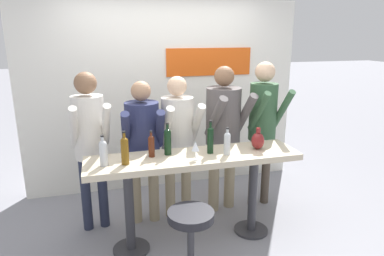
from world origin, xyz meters
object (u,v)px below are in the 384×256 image
(wine_bottle_4, at_px, (227,142))
(person_center, at_px, (224,124))
(wine_bottle_3, at_px, (125,149))
(wine_bottle_5, at_px, (151,145))
(person_center_right, at_px, (263,118))
(wine_glass_0, at_px, (195,147))
(person_far_left, at_px, (90,134))
(wine_bottle_0, at_px, (103,152))
(wine_bottle_1, at_px, (210,139))
(bar_stool, at_px, (191,236))
(decorative_vase, at_px, (258,141))
(wine_bottle_2, at_px, (168,140))
(tasting_table, at_px, (194,172))
(person_center_left, at_px, (178,133))
(person_left, at_px, (143,138))

(wine_bottle_4, bearing_deg, person_center, 72.69)
(wine_bottle_3, distance_m, wine_bottle_5, 0.29)
(person_center_right, relative_size, wine_glass_0, 9.87)
(person_far_left, xyz_separation_m, wine_bottle_0, (0.12, -0.55, -0.01))
(wine_bottle_0, bearing_deg, wine_bottle_5, 14.51)
(wine_bottle_1, bearing_deg, wine_bottle_0, -176.47)
(person_center, height_order, wine_glass_0, person_center)
(bar_stool, xyz_separation_m, person_center, (0.70, 1.15, 0.61))
(wine_bottle_3, distance_m, wine_bottle_4, 0.96)
(bar_stool, bearing_deg, wine_bottle_3, 131.07)
(wine_bottle_4, relative_size, wine_bottle_5, 1.06)
(wine_bottle_5, bearing_deg, decorative_vase, -3.17)
(wine_bottle_2, bearing_deg, wine_bottle_5, -172.64)
(wine_bottle_4, height_order, wine_bottle_5, wine_bottle_4)
(tasting_table, xyz_separation_m, wine_bottle_1, (0.17, 0.02, 0.32))
(person_center_left, xyz_separation_m, wine_bottle_5, (-0.36, -0.47, 0.04))
(person_far_left, bearing_deg, wine_bottle_2, -36.62)
(wine_bottle_3, bearing_deg, person_center_right, 20.27)
(wine_bottle_4, bearing_deg, wine_bottle_5, 169.67)
(person_left, height_order, wine_bottle_3, person_left)
(wine_bottle_1, bearing_deg, person_center_right, 32.69)
(wine_bottle_3, height_order, wine_glass_0, wine_bottle_3)
(person_center_left, relative_size, wine_bottle_0, 5.80)
(wine_bottle_4, bearing_deg, wine_bottle_2, 164.71)
(person_center_right, height_order, wine_bottle_5, person_center_right)
(bar_stool, relative_size, wine_bottle_5, 2.64)
(person_left, bearing_deg, wine_bottle_5, -82.24)
(bar_stool, bearing_deg, tasting_table, 71.97)
(person_center, bearing_deg, bar_stool, -131.30)
(bar_stool, bearing_deg, wine_bottle_0, 139.70)
(bar_stool, bearing_deg, person_far_left, 124.85)
(wine_bottle_2, distance_m, wine_bottle_4, 0.57)
(wine_bottle_0, bearing_deg, tasting_table, 3.08)
(wine_bottle_5, bearing_deg, person_center_left, 52.53)
(wine_bottle_5, bearing_deg, wine_bottle_4, -10.33)
(wine_bottle_2, xyz_separation_m, wine_bottle_4, (0.55, -0.15, -0.02))
(tasting_table, xyz_separation_m, person_center, (0.50, 0.56, 0.30))
(wine_bottle_0, bearing_deg, person_center_left, 36.22)
(wine_bottle_1, xyz_separation_m, wine_bottle_4, (0.14, -0.08, -0.02))
(wine_bottle_2, height_order, wine_bottle_4, wine_bottle_2)
(person_center_left, relative_size, wine_bottle_2, 5.11)
(person_left, height_order, wine_bottle_1, person_left)
(person_center_left, distance_m, wine_bottle_0, 1.00)
(bar_stool, relative_size, person_center_right, 0.38)
(person_center_right, xyz_separation_m, wine_bottle_4, (-0.68, -0.60, -0.05))
(bar_stool, distance_m, person_center_right, 1.76)
(tasting_table, distance_m, wine_bottle_5, 0.49)
(bar_stool, distance_m, wine_bottle_3, 0.94)
(wine_glass_0, bearing_deg, tasting_table, 80.02)
(person_far_left, height_order, wine_bottle_3, person_far_left)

